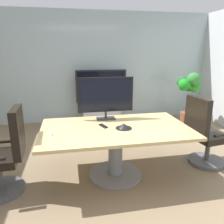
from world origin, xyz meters
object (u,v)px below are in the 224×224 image
at_px(office_chair_right, 204,137).
at_px(tv_monitor, 106,96).
at_px(office_chair_left, 6,158).
at_px(remote_control, 103,126).
at_px(conference_phone, 124,126).
at_px(conference_table, 115,139).
at_px(potted_plant, 189,93).
at_px(wall_display_unit, 101,106).

xyz_separation_m(office_chair_right, tv_monitor, (-1.47, 0.37, 0.63)).
relative_size(office_chair_left, remote_control, 6.41).
bearing_deg(tv_monitor, office_chair_right, -13.91).
height_order(office_chair_left, conference_phone, office_chair_left).
xyz_separation_m(office_chair_right, remote_control, (-1.57, 0.01, 0.28)).
height_order(conference_table, potted_plant, potted_plant).
bearing_deg(remote_control, conference_table, -42.48).
xyz_separation_m(office_chair_right, wall_display_unit, (-1.25, 2.35, -0.01)).
bearing_deg(remote_control, office_chair_left, 167.25).
distance_m(office_chair_right, conference_phone, 1.35).
height_order(tv_monitor, wall_display_unit, tv_monitor).
distance_m(conference_table, conference_phone, 0.24).
height_order(conference_table, tv_monitor, tv_monitor).
bearing_deg(conference_table, wall_display_unit, 86.37).
relative_size(office_chair_right, wall_display_unit, 0.83).
bearing_deg(remote_control, tv_monitor, 54.38).
distance_m(potted_plant, conference_phone, 2.87).
xyz_separation_m(tv_monitor, wall_display_unit, (0.22, 1.99, -0.65)).
distance_m(wall_display_unit, remote_control, 2.38).
distance_m(tv_monitor, wall_display_unit, 2.10).
relative_size(potted_plant, conference_phone, 5.75).
relative_size(office_chair_right, conference_phone, 4.95).
distance_m(office_chair_right, tv_monitor, 1.64).
xyz_separation_m(office_chair_left, tv_monitor, (1.34, 0.53, 0.63)).
bearing_deg(conference_phone, potted_plant, 43.73).
bearing_deg(conference_phone, office_chair_right, 5.01).
xyz_separation_m(conference_table, conference_phone, (0.10, -0.06, 0.21)).
bearing_deg(tv_monitor, remote_control, -104.86).
bearing_deg(office_chair_left, conference_table, 91.55).
bearing_deg(conference_table, office_chair_right, 2.15).
distance_m(tv_monitor, potted_plant, 2.71).
xyz_separation_m(tv_monitor, potted_plant, (2.24, 1.50, -0.30)).
bearing_deg(wall_display_unit, potted_plant, -13.54).
bearing_deg(tv_monitor, potted_plant, 33.86).
bearing_deg(remote_control, office_chair_right, -21.16).
height_order(office_chair_right, potted_plant, potted_plant).
bearing_deg(potted_plant, wall_display_unit, 166.46).
bearing_deg(potted_plant, conference_table, -138.53).
distance_m(conference_table, wall_display_unit, 2.41).
bearing_deg(office_chair_left, office_chair_right, 90.36).
xyz_separation_m(conference_table, wall_display_unit, (0.15, 2.41, -0.11)).
bearing_deg(office_chair_right, conference_phone, 86.36).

